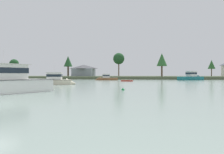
% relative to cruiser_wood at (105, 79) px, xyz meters
% --- Properties ---
extents(far_shore_bank, '(184.97, 49.66, 1.22)m').
position_rel_cruiser_wood_xyz_m(far_shore_bank, '(3.89, 36.80, 0.11)').
color(far_shore_bank, '#4C563D').
rests_on(far_shore_bank, ground).
extents(cruiser_wood, '(8.29, 4.00, 4.21)m').
position_rel_cruiser_wood_xyz_m(cruiser_wood, '(0.00, 0.00, 0.00)').
color(cruiser_wood, brown).
rests_on(cruiser_wood, ground).
extents(dinghy_red, '(3.67, 1.96, 0.54)m').
position_rel_cruiser_wood_xyz_m(dinghy_red, '(8.49, -12.79, -0.36)').
color(dinghy_red, '#B2231E').
rests_on(dinghy_red, ground).
extents(cruiser_teal, '(10.63, 7.95, 5.69)m').
position_rel_cruiser_wood_xyz_m(cruiser_teal, '(30.44, 3.97, 0.18)').
color(cruiser_teal, '#196B70').
rests_on(cruiser_teal, ground).
extents(cruiser_cream, '(7.94, 3.79, 4.51)m').
position_rel_cruiser_wood_xyz_m(cruiser_cream, '(-3.22, -35.59, 0.07)').
color(cruiser_cream, beige).
rests_on(cruiser_cream, ground).
extents(mooring_buoy_yellow, '(0.51, 0.51, 0.57)m').
position_rel_cruiser_wood_xyz_m(mooring_buoy_yellow, '(-17.58, -28.84, -0.41)').
color(mooring_buoy_yellow, yellow).
rests_on(mooring_buoy_yellow, ground).
extents(mooring_buoy_green, '(0.35, 0.35, 0.41)m').
position_rel_cruiser_wood_xyz_m(mooring_buoy_green, '(10.53, -48.93, -0.43)').
color(mooring_buoy_green, '#1E8C47').
rests_on(mooring_buoy_green, ground).
extents(shore_tree_inland_c, '(4.87, 4.87, 9.25)m').
position_rel_cruiser_wood_xyz_m(shore_tree_inland_c, '(-56.72, 35.08, 7.49)').
color(shore_tree_inland_c, brown).
rests_on(shore_tree_inland_c, far_shore_bank).
extents(shore_tree_center, '(5.33, 5.33, 10.99)m').
position_rel_cruiser_wood_xyz_m(shore_tree_center, '(1.90, 26.68, 8.98)').
color(shore_tree_center, brown).
rests_on(shore_tree_center, far_shore_bank).
extents(shore_tree_far_left, '(4.37, 4.37, 9.71)m').
position_rel_cruiser_wood_xyz_m(shore_tree_far_left, '(21.01, 17.34, 7.65)').
color(shore_tree_far_left, brown).
rests_on(shore_tree_far_left, far_shore_bank).
extents(shore_tree_inland_a, '(3.54, 3.54, 7.94)m').
position_rel_cruiser_wood_xyz_m(shore_tree_inland_a, '(46.65, 36.93, 6.44)').
color(shore_tree_inland_a, brown).
rests_on(shore_tree_inland_a, far_shore_bank).
extents(shore_tree_left_mid, '(4.39, 4.39, 10.31)m').
position_rel_cruiser_wood_xyz_m(shore_tree_left_mid, '(-24.81, 31.84, 8.17)').
color(shore_tree_left_mid, brown).
rests_on(shore_tree_left_mid, far_shore_bank).
extents(cottage_near_water, '(10.87, 10.14, 5.74)m').
position_rel_cruiser_wood_xyz_m(cottage_near_water, '(-16.43, 31.53, 3.70)').
color(cottage_near_water, gray).
rests_on(cottage_near_water, far_shore_bank).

